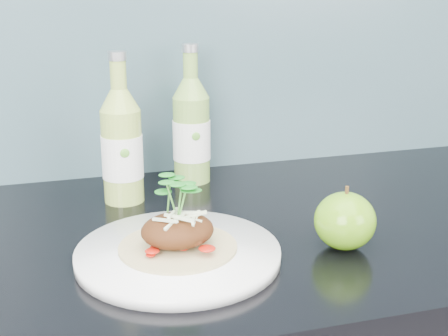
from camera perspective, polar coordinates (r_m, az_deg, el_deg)
The scene contains 5 objects.
dinner_plate at distance 0.82m, azimuth -4.22°, elevation -7.84°, with size 0.30×0.30×0.02m.
pork_taco at distance 0.81m, azimuth -4.28°, elevation -5.50°, with size 0.15×0.15×0.10m.
green_apple at distance 0.85m, azimuth 11.00°, elevation -4.76°, with size 0.10×0.10×0.09m.
cider_bottle_left at distance 1.01m, azimuth -9.32°, elevation 1.97°, with size 0.09×0.09×0.24m.
cider_bottle_right at distance 1.09m, azimuth -2.99°, elevation 3.44°, with size 0.08×0.08×0.24m.
Camera 1 is at (-0.24, 0.88, 1.26)m, focal length 50.00 mm.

